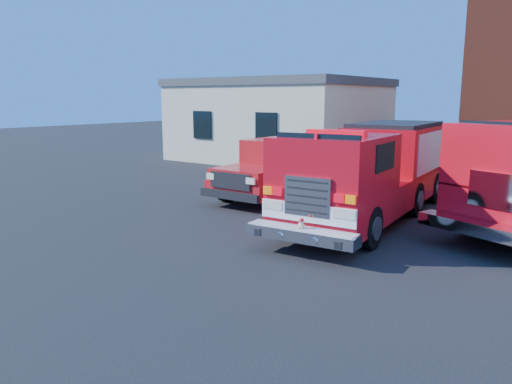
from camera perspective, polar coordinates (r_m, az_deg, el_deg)
The scene contains 4 objects.
ground at distance 12.29m, azimuth 3.36°, elevation -5.13°, with size 100.00×100.00×0.00m, color black.
side_building at distance 27.65m, azimuth 2.68°, elevation 8.31°, with size 10.20×8.20×4.35m.
fire_engine at distance 14.28m, azimuth 13.14°, elevation 2.41°, with size 3.02×8.68×2.63m.
pickup_truck at distance 17.25m, azimuth 3.23°, elevation 2.64°, with size 2.19×6.04×1.98m.
Camera 1 is at (6.48, -9.89, 3.35)m, focal length 35.00 mm.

